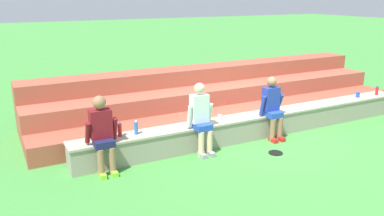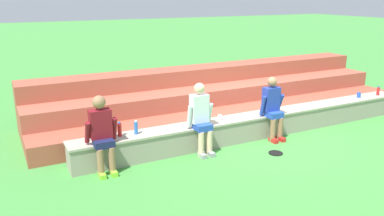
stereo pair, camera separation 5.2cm
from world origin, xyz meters
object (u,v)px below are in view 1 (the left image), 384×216
(person_far_left, at_px, (102,132))
(water_bottle_mid_right, at_px, (120,130))
(water_bottle_mid_left, at_px, (377,91))
(person_center, at_px, (272,107))
(plastic_cup_right_end, at_px, (358,95))
(frisbee, at_px, (276,153))
(person_left_of_center, at_px, (201,117))
(water_bottle_near_left, at_px, (136,128))
(plastic_cup_left_end, at_px, (220,118))

(person_far_left, xyz_separation_m, water_bottle_mid_right, (0.38, 0.28, -0.11))
(water_bottle_mid_right, height_order, water_bottle_mid_left, water_bottle_mid_right)
(person_center, distance_m, plastic_cup_right_end, 2.87)
(person_far_left, bearing_deg, water_bottle_mid_left, 1.53)
(person_center, bearing_deg, person_far_left, 179.69)
(water_bottle_mid_right, bearing_deg, plastic_cup_right_end, -0.36)
(water_bottle_mid_right, distance_m, plastic_cup_right_end, 6.04)
(frisbee, bearing_deg, plastic_cup_right_end, 16.29)
(water_bottle_mid_left, bearing_deg, frisbee, -166.90)
(person_center, xyz_separation_m, water_bottle_mid_left, (3.48, 0.21, -0.10))
(person_left_of_center, xyz_separation_m, plastic_cup_right_end, (4.54, 0.26, -0.16))
(water_bottle_near_left, bearing_deg, person_far_left, -160.27)
(water_bottle_near_left, height_order, plastic_cup_left_end, water_bottle_near_left)
(plastic_cup_left_end, bearing_deg, frisbee, -54.44)
(person_center, xyz_separation_m, water_bottle_mid_right, (-3.18, 0.30, -0.08))
(person_center, height_order, water_bottle_mid_right, person_center)
(person_far_left, bearing_deg, person_left_of_center, -0.53)
(water_bottle_mid_left, bearing_deg, person_left_of_center, -177.72)
(person_left_of_center, bearing_deg, person_far_left, 179.47)
(person_far_left, height_order, water_bottle_mid_left, person_far_left)
(person_left_of_center, height_order, plastic_cup_right_end, person_left_of_center)
(person_left_of_center, height_order, water_bottle_mid_left, person_left_of_center)
(person_far_left, distance_m, water_bottle_near_left, 0.73)
(water_bottle_mid_left, distance_m, plastic_cup_right_end, 0.63)
(water_bottle_near_left, distance_m, frisbee, 2.70)
(water_bottle_mid_right, bearing_deg, person_left_of_center, -11.20)
(person_far_left, relative_size, person_center, 1.02)
(plastic_cup_right_end, bearing_deg, water_bottle_mid_left, -4.74)
(water_bottle_near_left, xyz_separation_m, frisbee, (2.45, -0.97, -0.60))
(person_center, relative_size, frisbee, 4.82)
(person_far_left, distance_m, water_bottle_mid_right, 0.49)
(person_center, bearing_deg, plastic_cup_right_end, 5.18)
(water_bottle_mid_left, height_order, plastic_cup_left_end, water_bottle_mid_left)
(water_bottle_mid_left, xyz_separation_m, plastic_cup_left_end, (-4.60, 0.04, -0.05))
(person_far_left, xyz_separation_m, plastic_cup_left_end, (2.44, 0.23, -0.17))
(person_left_of_center, relative_size, plastic_cup_right_end, 10.95)
(water_bottle_mid_right, relative_size, plastic_cup_left_end, 2.23)
(frisbee, bearing_deg, water_bottle_near_left, 158.44)
(person_left_of_center, xyz_separation_m, water_bottle_mid_left, (5.17, 0.21, -0.12))
(water_bottle_mid_right, distance_m, water_bottle_near_left, 0.30)
(water_bottle_near_left, height_order, plastic_cup_right_end, water_bottle_near_left)
(person_left_of_center, relative_size, water_bottle_mid_right, 5.19)
(plastic_cup_right_end, bearing_deg, frisbee, -163.71)
(plastic_cup_right_end, distance_m, plastic_cup_left_end, 3.98)
(person_far_left, height_order, plastic_cup_right_end, person_far_left)
(person_center, distance_m, frisbee, 1.08)
(water_bottle_mid_right, distance_m, plastic_cup_left_end, 2.06)
(plastic_cup_left_end, height_order, frisbee, plastic_cup_left_end)
(water_bottle_mid_right, height_order, plastic_cup_left_end, water_bottle_mid_right)
(person_far_left, xyz_separation_m, person_center, (3.56, -0.02, -0.03))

